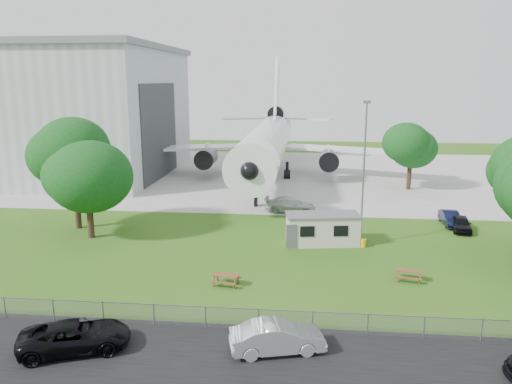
# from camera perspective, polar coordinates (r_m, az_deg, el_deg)

# --- Properties ---
(ground) EXTENTS (160.00, 160.00, 0.00)m
(ground) POSITION_cam_1_polar(r_m,az_deg,el_deg) (37.71, 0.16, -8.65)
(ground) COLOR #406E1E
(asphalt_strip) EXTENTS (120.00, 8.00, 0.02)m
(asphalt_strip) POSITION_cam_1_polar(r_m,az_deg,el_deg) (26.11, -2.81, -18.99)
(asphalt_strip) COLOR black
(asphalt_strip) RESTS_ON ground
(concrete_apron) EXTENTS (120.00, 46.00, 0.03)m
(concrete_apron) POSITION_cam_1_polar(r_m,az_deg,el_deg) (74.31, 3.05, 2.04)
(concrete_apron) COLOR #B7B7B2
(concrete_apron) RESTS_ON ground
(hangar) EXTENTS (43.00, 31.00, 18.55)m
(hangar) POSITION_cam_1_polar(r_m,az_deg,el_deg) (82.27, -24.72, 8.53)
(hangar) COLOR #B2B7BC
(hangar) RESTS_ON ground
(airliner) EXTENTS (46.36, 47.73, 17.69)m
(airliner) POSITION_cam_1_polar(r_m,az_deg,el_deg) (71.52, 1.40, 5.89)
(airliner) COLOR white
(airliner) RESTS_ON ground
(site_cabin) EXTENTS (6.92, 3.59, 2.62)m
(site_cabin) POSITION_cam_1_polar(r_m,az_deg,el_deg) (42.99, 7.63, -4.20)
(site_cabin) COLOR beige
(site_cabin) RESTS_ON ground
(picnic_west) EXTENTS (2.05, 1.81, 0.76)m
(picnic_west) POSITION_cam_1_polar(r_m,az_deg,el_deg) (34.77, -3.45, -10.57)
(picnic_west) COLOR brown
(picnic_west) RESTS_ON ground
(picnic_east) EXTENTS (2.09, 1.86, 0.76)m
(picnic_east) POSITION_cam_1_polar(r_m,az_deg,el_deg) (37.03, 17.00, -9.64)
(picnic_east) COLOR brown
(picnic_east) RESTS_ON ground
(fence) EXTENTS (58.00, 0.04, 1.30)m
(fence) POSITION_cam_1_polar(r_m,az_deg,el_deg) (29.12, -1.75, -15.42)
(fence) COLOR gray
(fence) RESTS_ON ground
(lamp_mast) EXTENTS (0.16, 0.16, 12.00)m
(lamp_mast) POSITION_cam_1_polar(r_m,az_deg,el_deg) (42.14, 12.18, 1.84)
(lamp_mast) COLOR slate
(lamp_mast) RESTS_ON ground
(tree_west_big) EXTENTS (7.97, 7.97, 11.18)m
(tree_west_big) POSITION_cam_1_polar(r_m,az_deg,el_deg) (48.86, -20.18, 4.22)
(tree_west_big) COLOR #382619
(tree_west_big) RESTS_ON ground
(tree_west_small) EXTENTS (7.49, 7.49, 9.04)m
(tree_west_small) POSITION_cam_1_polar(r_m,az_deg,el_deg) (45.74, -18.72, 1.38)
(tree_west_small) COLOR #382619
(tree_west_small) RESTS_ON ground
(tree_far_apron) EXTENTS (6.58, 6.58, 8.91)m
(tree_far_apron) POSITION_cam_1_polar(r_m,az_deg,el_deg) (65.93, 17.31, 5.04)
(tree_far_apron) COLOR #382619
(tree_far_apron) RESTS_ON ground
(car_centre_sedan) EXTENTS (5.16, 2.88, 1.61)m
(car_centre_sedan) POSITION_cam_1_polar(r_m,az_deg,el_deg) (26.67, 2.46, -16.28)
(car_centre_sedan) COLOR silver
(car_centre_sedan) RESTS_ON ground
(car_west_estate) EXTENTS (6.12, 4.37, 1.55)m
(car_west_estate) POSITION_cam_1_polar(r_m,az_deg,el_deg) (28.37, -19.97, -15.28)
(car_west_estate) COLOR black
(car_west_estate) RESTS_ON ground
(car_ne_hatch) EXTENTS (2.16, 4.18, 1.36)m
(car_ne_hatch) POSITION_cam_1_polar(r_m,az_deg,el_deg) (50.13, 22.39, -3.37)
(car_ne_hatch) COLOR black
(car_ne_hatch) RESTS_ON ground
(car_ne_sedan) EXTENTS (1.48, 4.14, 1.36)m
(car_ne_sedan) POSITION_cam_1_polar(r_m,az_deg,el_deg) (51.67, 21.32, -2.82)
(car_ne_sedan) COLOR black
(car_ne_sedan) RESTS_ON ground
(car_apron_van) EXTENTS (5.46, 2.47, 1.55)m
(car_apron_van) POSITION_cam_1_polar(r_m,az_deg,el_deg) (52.92, 3.93, -1.50)
(car_apron_van) COLOR #B9BDC2
(car_apron_van) RESTS_ON ground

